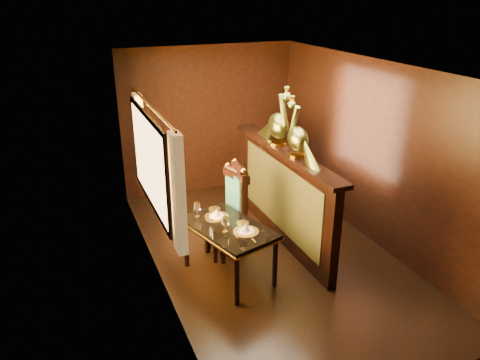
% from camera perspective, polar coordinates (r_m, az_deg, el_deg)
% --- Properties ---
extents(ground, '(5.00, 5.00, 0.00)m').
position_cam_1_polar(ground, '(6.41, 3.79, -9.05)').
color(ground, black).
rests_on(ground, ground).
extents(room_shell, '(3.04, 5.04, 2.52)m').
position_cam_1_polar(room_shell, '(5.73, 3.34, 4.50)').
color(room_shell, black).
rests_on(room_shell, ground).
extents(partition, '(0.26, 2.70, 1.36)m').
position_cam_1_polar(partition, '(6.45, 5.35, -1.75)').
color(partition, black).
rests_on(partition, ground).
extents(dining_table, '(1.02, 1.34, 0.90)m').
position_cam_1_polar(dining_table, '(5.66, -1.45, -6.22)').
color(dining_table, black).
rests_on(dining_table, ground).
extents(chair_left, '(0.55, 0.56, 1.22)m').
position_cam_1_polar(chair_left, '(6.19, -0.99, -3.54)').
color(chair_left, black).
rests_on(chair_left, ground).
extents(chair_right, '(0.49, 0.51, 1.28)m').
position_cam_1_polar(chair_right, '(6.15, -0.82, -3.38)').
color(chair_right, black).
rests_on(chair_right, ground).
extents(peacock_left, '(0.23, 0.63, 0.75)m').
position_cam_1_polar(peacock_left, '(5.85, 7.13, 6.28)').
color(peacock_left, '#194C2A').
rests_on(peacock_left, partition).
extents(peacock_right, '(0.26, 0.70, 0.83)m').
position_cam_1_polar(peacock_right, '(6.30, 4.75, 7.94)').
color(peacock_right, '#194C2A').
rests_on(peacock_right, partition).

